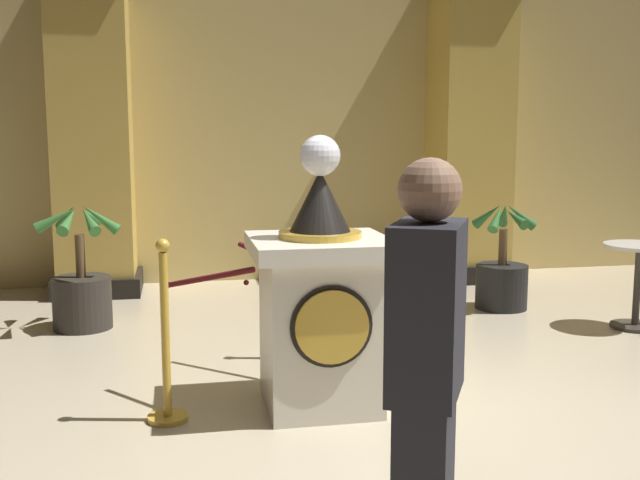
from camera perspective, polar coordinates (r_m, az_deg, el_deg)
name	(u,v)px	position (r m, az deg, el deg)	size (l,w,h in m)	color
ground_plane	(397,422)	(4.46, 5.98, -13.75)	(10.56, 10.56, 0.00)	beige
back_wall	(284,125)	(8.53, -2.80, 8.83)	(10.56, 0.16, 3.52)	tan
pedestal_clock	(320,303)	(4.49, 0.01, -4.91)	(0.83, 0.83, 1.66)	silver
stanchion_near	(310,309)	(5.49, -0.77, -5.35)	(0.24, 0.24, 1.07)	gold
stanchion_far	(166,357)	(4.42, -11.77, -8.86)	(0.24, 0.24, 1.08)	gold
velvet_rope	(246,269)	(4.84, -5.73, -2.26)	(1.06, 1.06, 0.22)	#591419
column_left	(93,132)	(8.05, -17.12, 7.93)	(0.92, 0.92, 3.38)	black
column_right	(468,133)	(8.65, 11.38, 8.12)	(0.96, 0.96, 3.38)	black
potted_palm_left	(82,289)	(6.66, -17.89, -3.58)	(0.72, 0.70, 1.12)	#2D2823
potted_palm_right	(502,277)	(7.29, 13.85, -2.75)	(0.58, 0.62, 1.05)	black
bystander_guest	(426,380)	(2.57, 8.16, -10.64)	(0.36, 0.42, 1.59)	#26262D
cafe_table	(638,275)	(6.89, 23.31, -2.47)	(0.59, 0.59, 0.73)	#332D28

